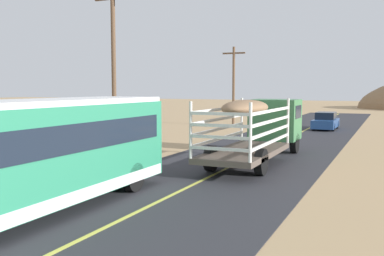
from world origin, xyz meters
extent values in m
cube|color=#3F7F4C|center=(0.71, 19.98, 1.82)|extent=(2.50, 2.20, 2.20)
cube|color=#192333|center=(0.71, 19.98, 2.27)|extent=(2.53, 1.54, 0.70)
cube|color=brown|center=(0.71, 14.58, 0.72)|extent=(2.50, 6.40, 0.24)
cylinder|color=silver|center=(-0.48, 17.72, 1.94)|extent=(0.12, 0.12, 2.20)
cylinder|color=silver|center=(1.90, 17.72, 1.94)|extent=(0.12, 0.12, 2.20)
cylinder|color=silver|center=(-0.48, 11.44, 1.94)|extent=(0.12, 0.12, 2.20)
cylinder|color=silver|center=(1.90, 11.44, 1.94)|extent=(0.12, 0.12, 2.20)
cube|color=silver|center=(-0.50, 14.58, 1.28)|extent=(0.08, 6.30, 0.12)
cube|color=silver|center=(1.92, 14.58, 1.28)|extent=(0.08, 6.30, 0.12)
cube|color=silver|center=(0.71, 11.42, 1.28)|extent=(2.40, 0.08, 0.12)
cube|color=silver|center=(-0.50, 14.58, 1.72)|extent=(0.08, 6.30, 0.12)
cube|color=silver|center=(1.92, 14.58, 1.72)|extent=(0.08, 6.30, 0.12)
cube|color=silver|center=(0.71, 11.42, 1.72)|extent=(2.40, 0.08, 0.12)
cube|color=silver|center=(-0.50, 14.58, 2.16)|extent=(0.08, 6.30, 0.12)
cube|color=silver|center=(1.92, 14.58, 2.16)|extent=(0.08, 6.30, 0.12)
cube|color=silver|center=(0.71, 11.42, 2.16)|extent=(2.40, 0.08, 0.12)
cube|color=silver|center=(-0.50, 14.58, 2.60)|extent=(0.08, 6.30, 0.12)
cube|color=silver|center=(1.92, 14.58, 2.60)|extent=(0.08, 6.30, 0.12)
cube|color=silver|center=(0.71, 11.42, 2.60)|extent=(2.40, 0.08, 0.12)
ellipsoid|color=#8C6B4C|center=(0.71, 14.58, 2.69)|extent=(1.75, 3.84, 0.70)
cylinder|color=black|center=(-0.38, 19.98, 0.57)|extent=(0.32, 1.10, 1.10)
cylinder|color=black|center=(1.80, 19.98, 0.57)|extent=(0.32, 1.10, 1.10)
cylinder|color=black|center=(-0.38, 13.30, 0.57)|extent=(0.32, 1.10, 1.10)
cylinder|color=black|center=(1.80, 13.30, 0.57)|extent=(0.32, 1.10, 1.10)
cube|color=#2D8C66|center=(-2.52, 5.55, 1.72)|extent=(2.50, 10.00, 2.70)
cube|color=white|center=(-2.52, 5.55, 3.15)|extent=(2.45, 9.80, 0.16)
cube|color=#192333|center=(-2.52, 5.55, 2.19)|extent=(2.54, 9.20, 0.80)
cube|color=silver|center=(-2.52, 5.55, 0.57)|extent=(2.53, 9.80, 0.36)
cylinder|color=black|center=(-3.62, 8.80, 0.52)|extent=(0.30, 1.00, 1.00)
cylinder|color=black|center=(-1.42, 8.80, 0.52)|extent=(0.30, 1.00, 1.00)
cube|color=#264C8C|center=(1.43, 34.76, 0.53)|extent=(1.80, 4.40, 0.70)
cube|color=#192333|center=(1.43, 34.86, 1.18)|extent=(1.53, 2.20, 0.60)
cylinder|color=black|center=(0.64, 36.08, 0.35)|extent=(0.22, 0.66, 0.66)
cylinder|color=black|center=(2.22, 36.08, 0.35)|extent=(0.22, 0.66, 0.66)
cylinder|color=black|center=(0.64, 33.44, 0.35)|extent=(0.22, 0.66, 0.66)
cylinder|color=black|center=(2.22, 33.44, 0.35)|extent=(0.22, 0.66, 0.66)
cylinder|color=brown|center=(-7.08, 15.92, 4.43)|extent=(0.24, 0.24, 8.86)
cylinder|color=brown|center=(-7.08, 35.39, 3.68)|extent=(0.24, 0.24, 7.36)
cube|color=brown|center=(-7.08, 35.39, 6.76)|extent=(2.20, 0.14, 0.14)
camera|label=1|loc=(6.53, -3.79, 3.57)|focal=41.01mm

